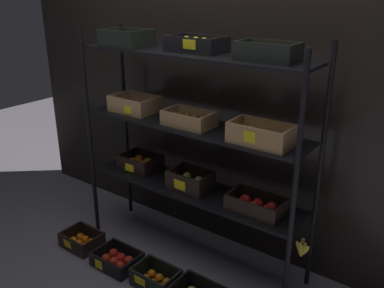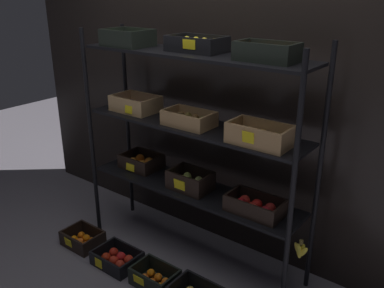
% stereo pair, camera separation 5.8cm
% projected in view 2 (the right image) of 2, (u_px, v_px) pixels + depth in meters
% --- Properties ---
extents(ground_plane, '(10.00, 10.00, 0.00)m').
position_uv_depth(ground_plane, '(192.00, 254.00, 3.24)').
color(ground_plane, slate).
extents(storefront_wall, '(4.11, 0.12, 2.90)m').
position_uv_depth(storefront_wall, '(225.00, 61.00, 3.02)').
color(storefront_wall, black).
rests_on(storefront_wall, ground_plane).
extents(display_rack, '(1.82, 0.43, 1.68)m').
position_uv_depth(display_rack, '(192.00, 124.00, 2.85)').
color(display_rack, black).
rests_on(display_rack, ground_plane).
extents(crate_ground_tangerine, '(0.30, 0.24, 0.12)m').
position_uv_depth(crate_ground_tangerine, '(83.00, 240.00, 3.34)').
color(crate_ground_tangerine, black).
rests_on(crate_ground_tangerine, ground_plane).
extents(crate_ground_apple_red, '(0.33, 0.26, 0.11)m').
position_uv_depth(crate_ground_apple_red, '(117.00, 259.00, 3.11)').
color(crate_ground_apple_red, black).
rests_on(crate_ground_apple_red, ground_plane).
extents(crate_ground_center_tangerine, '(0.31, 0.22, 0.13)m').
position_uv_depth(crate_ground_center_tangerine, '(155.00, 279.00, 2.89)').
color(crate_ground_center_tangerine, black).
rests_on(crate_ground_center_tangerine, ground_plane).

